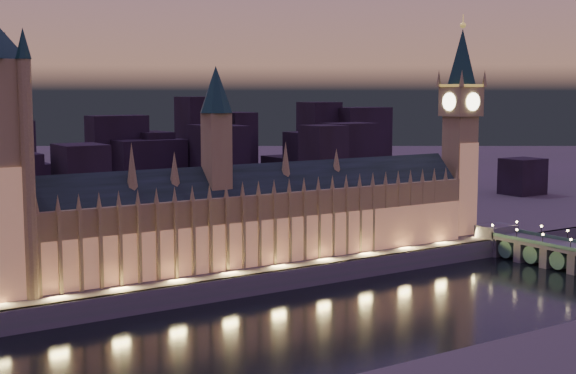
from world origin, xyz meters
TOP-DOWN VIEW (x-y plane):
  - ground_plane at (0.00, 0.00)m, footprint 2000.00×2000.00m
  - embankment_wall at (0.00, 41.00)m, footprint 2000.00×2.50m
  - palace_of_westminster at (-4.48, 61.74)m, footprint 202.00×22.64m
  - elizabeth_tower at (108.00, 61.92)m, footprint 18.00×18.00m
  - city_backdrop at (29.22, 247.45)m, footprint 471.19×215.63m

SIDE VIEW (x-z plane):
  - ground_plane at x=0.00m, z-range 0.00..0.00m
  - embankment_wall at x=0.00m, z-range 0.00..8.00m
  - palace_of_westminster at x=-4.48m, z-range -12.63..65.37m
  - city_backdrop at x=29.22m, z-range -11.27..73.03m
  - elizabeth_tower at x=108.00m, z-range 13.88..117.91m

